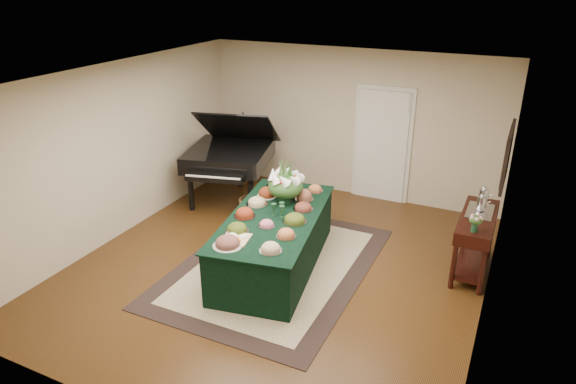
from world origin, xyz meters
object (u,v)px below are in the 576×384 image
at_px(mahogany_sideboard, 477,228).
at_px(buffet_table, 274,241).
at_px(floral_centerpiece, 286,182).
at_px(grand_piano, 229,155).

bearing_deg(mahogany_sideboard, buffet_table, -157.40).
relative_size(buffet_table, floral_centerpiece, 5.09).
xyz_separation_m(buffet_table, floral_centerpiece, (-0.06, 0.49, 0.71)).
relative_size(floral_centerpiece, grand_piano, 0.27).
distance_m(buffet_table, floral_centerpiece, 0.86).
distance_m(buffet_table, mahogany_sideboard, 2.79).
relative_size(grand_piano, mahogany_sideboard, 1.47).
bearing_deg(grand_piano, floral_centerpiece, -36.05).
height_order(grand_piano, mahogany_sideboard, grand_piano).
bearing_deg(floral_centerpiece, buffet_table, -83.02).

